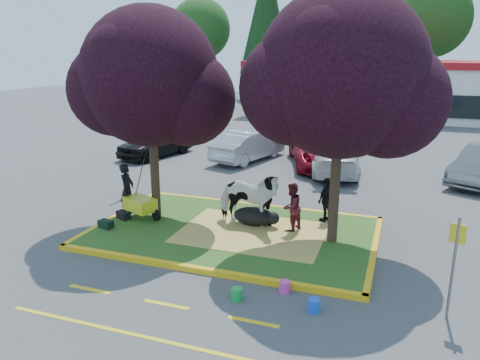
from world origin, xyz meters
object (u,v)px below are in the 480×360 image
(calf, at_px, (254,216))
(bucket_pink, at_px, (285,287))
(wheelbarrow, at_px, (140,204))
(bucket_blue, at_px, (314,305))
(sign_post, at_px, (454,258))
(cow, at_px, (248,199))
(car_black, at_px, (156,142))
(bucket_green, at_px, (237,294))
(car_silver, at_px, (248,145))
(handler, at_px, (127,190))

(calf, xyz_separation_m, bucket_pink, (1.85, -3.42, -0.29))
(wheelbarrow, height_order, bucket_blue, wheelbarrow)
(bucket_blue, bearing_deg, sign_post, 14.81)
(wheelbarrow, bearing_deg, cow, 32.64)
(car_black, bearing_deg, cow, -31.76)
(bucket_green, bearing_deg, calf, 102.74)
(calf, xyz_separation_m, car_black, (-7.87, 8.00, 0.32))
(cow, relative_size, wheelbarrow, 1.12)
(bucket_pink, relative_size, car_black, 0.06)
(calf, height_order, car_black, car_black)
(calf, relative_size, car_black, 0.29)
(sign_post, xyz_separation_m, car_black, (-13.16, 11.32, -0.60))
(bucket_blue, bearing_deg, wheelbarrow, 151.71)
(sign_post, relative_size, bucket_green, 7.95)
(sign_post, bearing_deg, wheelbarrow, -178.30)
(cow, distance_m, bucket_blue, 4.86)
(calf, bearing_deg, car_silver, 129.56)
(wheelbarrow, relative_size, bucket_green, 6.53)
(sign_post, height_order, car_silver, sign_post)
(cow, bearing_deg, bucket_green, -162.29)
(bucket_blue, bearing_deg, car_black, 131.16)
(wheelbarrow, bearing_deg, bucket_blue, -5.02)
(cow, height_order, car_black, cow)
(wheelbarrow, xyz_separation_m, car_black, (-4.32, 8.69, 0.12))
(calf, bearing_deg, wheelbarrow, -149.09)
(handler, distance_m, bucket_pink, 6.74)
(cow, relative_size, calf, 1.59)
(cow, distance_m, car_silver, 9.31)
(car_silver, bearing_deg, bucket_blue, 130.56)
(bucket_blue, height_order, car_black, car_black)
(calf, relative_size, car_silver, 0.29)
(car_black, bearing_deg, handler, -51.59)
(wheelbarrow, bearing_deg, handler, -176.66)
(handler, height_order, bucket_green, handler)
(sign_post, xyz_separation_m, car_silver, (-8.39, 12.02, -0.61))
(bucket_green, relative_size, bucket_blue, 0.96)
(car_silver, bearing_deg, cow, 124.81)
(car_silver, bearing_deg, handler, 99.78)
(handler, xyz_separation_m, car_silver, (1.04, 9.17, -0.25))
(cow, bearing_deg, wheelbarrow, 101.97)
(car_black, xyz_separation_m, car_silver, (4.76, 0.70, -0.01))
(handler, bearing_deg, bucket_pink, -127.36)
(bucket_pink, height_order, bucket_blue, bucket_blue)
(wheelbarrow, bearing_deg, car_silver, 110.58)
(wheelbarrow, distance_m, bucket_blue, 7.04)
(cow, relative_size, sign_post, 0.92)
(cow, height_order, car_silver, cow)
(bucket_blue, bearing_deg, calf, 123.26)
(wheelbarrow, height_order, sign_post, sign_post)
(bucket_green, xyz_separation_m, bucket_pink, (0.92, 0.69, -0.00))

